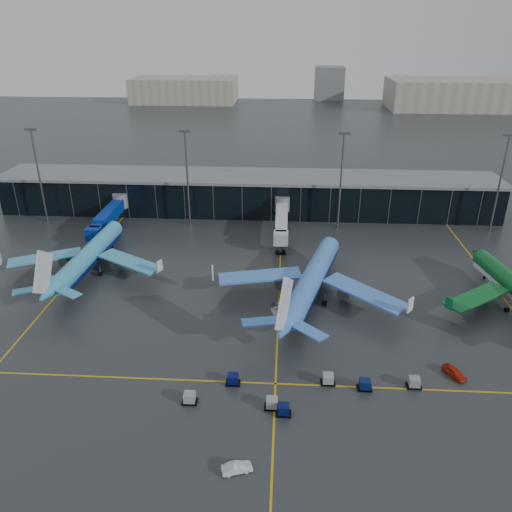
# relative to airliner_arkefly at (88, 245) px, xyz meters

# --- Properties ---
(ground) EXTENTS (600.00, 600.00, 0.00)m
(ground) POSITION_rel_airliner_arkefly_xyz_m (31.76, -20.81, -6.36)
(ground) COLOR #282B2D
(ground) RESTS_ON ground
(terminal_pier) EXTENTS (142.00, 17.00, 10.70)m
(terminal_pier) POSITION_rel_airliner_arkefly_xyz_m (31.76, 41.19, -0.94)
(terminal_pier) COLOR black
(terminal_pier) RESTS_ON ground
(jet_bridges) EXTENTS (94.00, 27.50, 7.20)m
(jet_bridges) POSITION_rel_airliner_arkefly_xyz_m (-3.24, 22.18, -1.80)
(jet_bridges) COLOR #595B60
(jet_bridges) RESTS_ON ground
(flood_masts) EXTENTS (203.00, 0.50, 25.50)m
(flood_masts) POSITION_rel_airliner_arkefly_xyz_m (36.76, 29.19, 7.46)
(flood_masts) COLOR #595B60
(flood_masts) RESTS_ON ground
(distant_hangars) EXTENTS (260.00, 71.00, 22.00)m
(distant_hangars) POSITION_rel_airliner_arkefly_xyz_m (81.71, 249.27, 2.43)
(distant_hangars) COLOR #B2AD99
(distant_hangars) RESTS_ON ground
(taxi_lines) EXTENTS (220.00, 120.00, 0.02)m
(taxi_lines) POSITION_rel_airliner_arkefly_xyz_m (41.76, -10.20, -6.35)
(taxi_lines) COLOR gold
(taxi_lines) RESTS_ON ground
(airliner_arkefly) EXTENTS (38.35, 43.14, 12.71)m
(airliner_arkefly) POSITION_rel_airliner_arkefly_xyz_m (0.00, 0.00, 0.00)
(airliner_arkefly) COLOR #3E9DCE
(airliner_arkefly) RESTS_ON ground
(airliner_klm_near) EXTENTS (50.28, 54.07, 13.84)m
(airliner_klm_near) POSITION_rel_airliner_arkefly_xyz_m (48.33, -8.87, 0.56)
(airliner_klm_near) COLOR #437FDE
(airliner_klm_near) RESTS_ON ground
(baggage_carts) EXTENTS (35.42, 8.59, 1.70)m
(baggage_carts) POSITION_rel_airliner_arkefly_xyz_m (45.25, -38.18, -5.60)
(baggage_carts) COLOR black
(baggage_carts) RESTS_ON ground
(mobile_airstair) EXTENTS (3.11, 3.74, 3.45)m
(mobile_airstair) POSITION_rel_airliner_arkefly_xyz_m (41.94, -15.80, -5.59)
(mobile_airstair) COLOR silver
(mobile_airstair) RESTS_ON ground
(service_van_red) EXTENTS (3.54, 4.40, 1.41)m
(service_van_red) POSITION_rel_airliner_arkefly_xyz_m (69.54, -32.22, -5.65)
(service_van_red) COLOR #B6220E
(service_van_red) RESTS_ON ground
(service_van_white) EXTENTS (4.01, 2.42, 1.25)m
(service_van_white) POSITION_rel_airliner_arkefly_xyz_m (37.45, -52.54, -5.73)
(service_van_white) COLOR silver
(service_van_white) RESTS_ON ground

